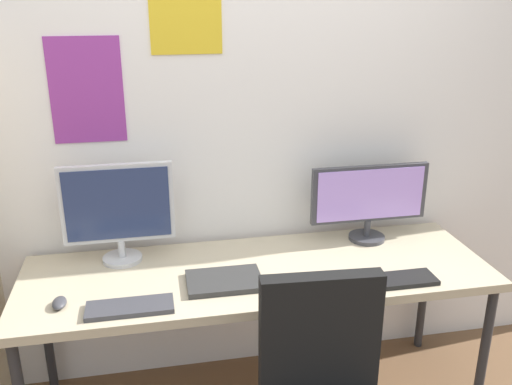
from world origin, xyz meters
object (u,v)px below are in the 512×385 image
at_px(desk, 258,280).
at_px(laptop_closed, 224,281).
at_px(monitor_left, 118,209).
at_px(computer_mouse, 59,303).
at_px(monitor_right, 369,198).
at_px(keyboard_left, 130,307).
at_px(keyboard_right, 397,280).

distance_m(desk, laptop_closed, 0.20).
distance_m(monitor_left, computer_mouse, 0.49).
bearing_deg(computer_mouse, monitor_right, 14.25).
relative_size(monitor_right, laptop_closed, 1.84).
height_order(keyboard_left, keyboard_right, same).
bearing_deg(monitor_right, laptop_closed, -158.13).
distance_m(monitor_right, keyboard_right, 0.49).
bearing_deg(keyboard_right, monitor_right, 84.83).
distance_m(keyboard_left, laptop_closed, 0.42).
height_order(computer_mouse, laptop_closed, computer_mouse).
relative_size(desk, computer_mouse, 21.81).
relative_size(keyboard_left, computer_mouse, 3.55).
bearing_deg(monitor_left, desk, -19.49).
xyz_separation_m(monitor_right, keyboard_right, (-0.04, -0.44, -0.21)).
xyz_separation_m(computer_mouse, laptop_closed, (0.67, 0.06, -0.00)).
bearing_deg(computer_mouse, laptop_closed, 4.82).
distance_m(keyboard_left, keyboard_right, 1.12).
height_order(keyboard_right, laptop_closed, laptop_closed).
relative_size(monitor_left, laptop_closed, 1.56).
xyz_separation_m(keyboard_left, computer_mouse, (-0.27, 0.08, 0.01)).
xyz_separation_m(desk, monitor_left, (-0.60, 0.21, 0.31)).
distance_m(monitor_right, laptop_closed, 0.85).
xyz_separation_m(desk, monitor_right, (0.60, 0.21, 0.27)).
distance_m(monitor_left, keyboard_right, 1.27).
distance_m(desk, keyboard_right, 0.61).
distance_m(desk, computer_mouse, 0.85).
bearing_deg(monitor_right, keyboard_left, -159.13).
relative_size(desk, keyboard_left, 6.15).
height_order(desk, computer_mouse, computer_mouse).
xyz_separation_m(desk, computer_mouse, (-0.83, -0.15, 0.07)).
xyz_separation_m(keyboard_left, keyboard_right, (1.12, 0.00, 0.00)).
xyz_separation_m(keyboard_right, laptop_closed, (-0.73, 0.13, 0.00)).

